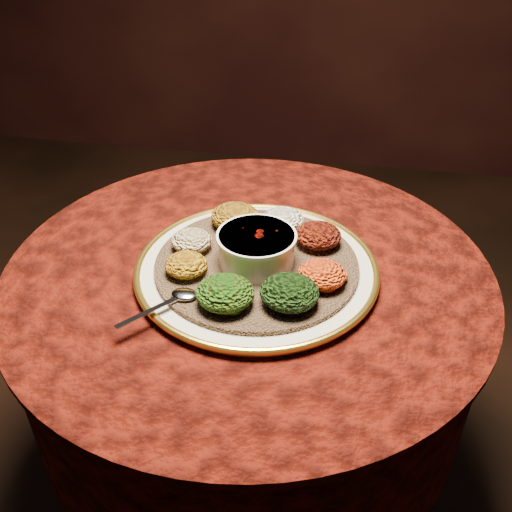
# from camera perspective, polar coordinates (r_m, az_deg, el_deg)

# --- Properties ---
(table) EXTENTS (0.96, 0.96, 0.73)m
(table) POSITION_cam_1_polar(r_m,az_deg,el_deg) (1.24, -0.74, -7.62)
(table) COLOR black
(table) RESTS_ON ground
(platter) EXTENTS (0.53, 0.53, 0.02)m
(platter) POSITION_cam_1_polar(r_m,az_deg,el_deg) (1.10, 0.06, -1.27)
(platter) COLOR beige
(platter) RESTS_ON table
(injera) EXTENTS (0.41, 0.41, 0.01)m
(injera) POSITION_cam_1_polar(r_m,az_deg,el_deg) (1.09, 0.06, -0.82)
(injera) COLOR brown
(injera) RESTS_ON platter
(stew_bowl) EXTENTS (0.15, 0.15, 0.06)m
(stew_bowl) POSITION_cam_1_polar(r_m,az_deg,el_deg) (1.07, 0.06, 0.97)
(stew_bowl) COLOR silver
(stew_bowl) RESTS_ON injera
(spoon) EXTENTS (0.11, 0.12, 0.01)m
(spoon) POSITION_cam_1_polar(r_m,az_deg,el_deg) (1.01, -7.71, -4.07)
(spoon) COLOR silver
(spoon) RESTS_ON injera
(portion_ayib) EXTENTS (0.09, 0.08, 0.04)m
(portion_ayib) POSITION_cam_1_polar(r_m,az_deg,el_deg) (1.18, 2.73, 3.71)
(portion_ayib) COLOR white
(portion_ayib) RESTS_ON injera
(portion_kitfo) EXTENTS (0.09, 0.09, 0.04)m
(portion_kitfo) POSITION_cam_1_polar(r_m,az_deg,el_deg) (1.13, 6.21, 2.07)
(portion_kitfo) COLOR black
(portion_kitfo) RESTS_ON injera
(portion_tikil) EXTENTS (0.09, 0.08, 0.04)m
(portion_tikil) POSITION_cam_1_polar(r_m,az_deg,el_deg) (1.03, 6.61, -1.83)
(portion_tikil) COLOR #CB8E10
(portion_tikil) RESTS_ON injera
(portion_gomen) EXTENTS (0.10, 0.10, 0.05)m
(portion_gomen) POSITION_cam_1_polar(r_m,az_deg,el_deg) (0.98, 3.37, -3.66)
(portion_gomen) COLOR black
(portion_gomen) RESTS_ON injera
(portion_mixveg) EXTENTS (0.10, 0.10, 0.05)m
(portion_mixveg) POSITION_cam_1_polar(r_m,az_deg,el_deg) (0.98, -3.10, -3.71)
(portion_mixveg) COLOR maroon
(portion_mixveg) RESTS_ON injera
(portion_kik) EXTENTS (0.08, 0.08, 0.04)m
(portion_kik) POSITION_cam_1_polar(r_m,az_deg,el_deg) (1.06, -7.01, -0.88)
(portion_kik) COLOR #B1830F
(portion_kik) RESTS_ON injera
(portion_timatim) EXTENTS (0.08, 0.08, 0.04)m
(portion_timatim) POSITION_cam_1_polar(r_m,az_deg,el_deg) (1.12, -6.46, 1.54)
(portion_timatim) COLOR maroon
(portion_timatim) RESTS_ON injera
(portion_shiro) EXTENTS (0.10, 0.10, 0.05)m
(portion_shiro) POSITION_cam_1_polar(r_m,az_deg,el_deg) (1.18, -2.11, 3.97)
(portion_shiro) COLOR #8A6310
(portion_shiro) RESTS_ON injera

